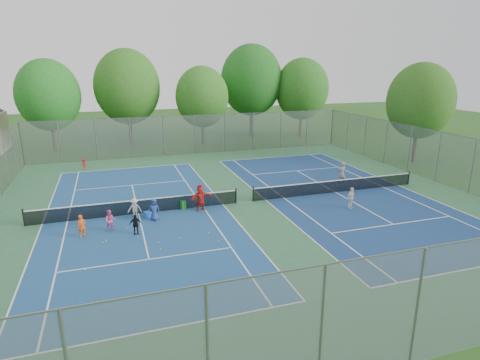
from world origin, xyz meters
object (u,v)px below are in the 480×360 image
ball_crate (148,214)px  instructor (342,174)px  ball_hopper (183,205)px  net_left (138,207)px  net_right (336,186)px

ball_crate → instructor: size_ratio=0.21×
ball_hopper → net_left: bearing=179.4°
net_right → net_left: bearing=180.0°
net_right → ball_hopper: size_ratio=21.25×
net_right → ball_crate: bearing=-177.0°
ball_hopper → instructor: size_ratio=0.32×
net_right → ball_hopper: 11.20m
instructor → net_right: bearing=50.8°
net_left → instructor: (15.36, 1.46, 0.48)m
net_right → ball_hopper: bearing=-179.8°
ball_hopper → ball_crate: bearing=-163.5°
ball_crate → instructor: (14.85, 2.17, 0.76)m
net_left → instructor: 15.43m
ball_crate → instructor: bearing=8.3°
net_right → ball_crate: (-13.50, -0.71, -0.29)m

